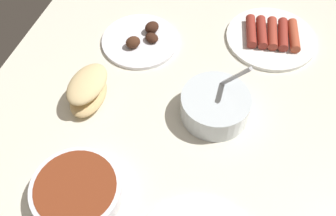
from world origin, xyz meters
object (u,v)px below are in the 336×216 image
object	(u,v)px
bowl_chili	(77,191)
plate_grilled_meat	(141,40)
bowl_coleslaw	(215,105)
bread_stack	(88,90)
plate_sausages	(271,36)

from	to	relation	value
bowl_chili	plate_grilled_meat	bearing A→B (deg)	3.94
plate_grilled_meat	bowl_coleslaw	bearing A→B (deg)	-124.99
bread_stack	bowl_coleslaw	bearing A→B (deg)	-80.34
bowl_chili	bread_stack	xyz separation A→B (cm)	(23.15, 8.00, 1.20)
bowl_chili	bread_stack	size ratio (longest dim) A/B	1.29
plate_sausages	plate_grilled_meat	distance (cm)	34.48
bread_stack	plate_sausages	bearing A→B (deg)	-48.43
bowl_coleslaw	bowl_chili	xyz separation A→B (cm)	(-28.07, 20.89, -0.93)
bowl_coleslaw	bread_stack	bearing A→B (deg)	99.66
bowl_coleslaw	bread_stack	distance (cm)	29.31
plate_grilled_meat	bread_stack	world-z (taller)	bread_stack
plate_sausages	bowl_chili	size ratio (longest dim) A/B	1.33
plate_sausages	bowl_chili	bearing A→B (deg)	152.43
plate_sausages	bread_stack	world-z (taller)	bread_stack
plate_grilled_meat	bread_stack	xyz separation A→B (cm)	(-21.70, 4.91, 2.74)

